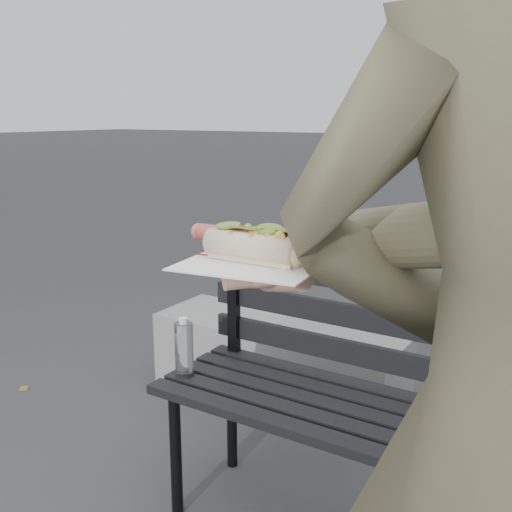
# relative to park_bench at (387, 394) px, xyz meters

# --- Properties ---
(park_bench) EXTENTS (1.50, 0.44, 0.88)m
(park_bench) POSITION_rel_park_bench_xyz_m (0.00, 0.00, 0.00)
(park_bench) COLOR black
(park_bench) RESTS_ON ground
(concrete_block) EXTENTS (1.20, 0.40, 0.40)m
(concrete_block) POSITION_rel_park_bench_xyz_m (-0.77, 0.65, -0.32)
(concrete_block) COLOR slate
(concrete_block) RESTS_ON ground
(held_hotdog) EXTENTS (0.62, 0.30, 0.20)m
(held_hotdog) POSITION_rel_park_bench_xyz_m (0.31, -0.89, 0.68)
(held_hotdog) COLOR brown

